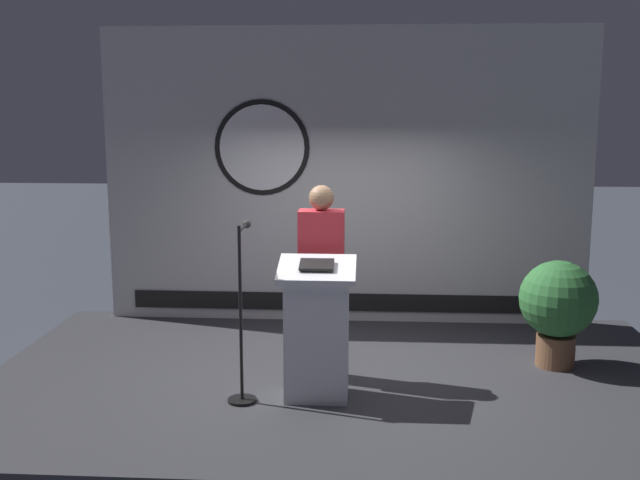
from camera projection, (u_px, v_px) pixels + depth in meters
The scene contains 7 objects.
ground_plane at pixel (339, 407), 6.88m from camera, with size 40.00×40.00×0.00m, color #383D47.
stage_platform at pixel (339, 391), 6.86m from camera, with size 6.40×4.00×0.30m, color #333338.
banner_display at pixel (344, 178), 8.37m from camera, with size 5.40×0.12×3.28m.
podium at pixel (317, 331), 6.24m from camera, with size 0.64×0.50×1.18m.
speaker_person at pixel (321, 281), 6.66m from camera, with size 0.40×0.26×1.74m.
microphone_stand at pixel (242, 339), 6.19m from camera, with size 0.24×0.54×1.48m.
potted_plant at pixel (558, 304), 6.99m from camera, with size 0.72×0.72×1.01m.
Camera 1 is at (0.25, -6.51, 2.70)m, focal length 42.22 mm.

